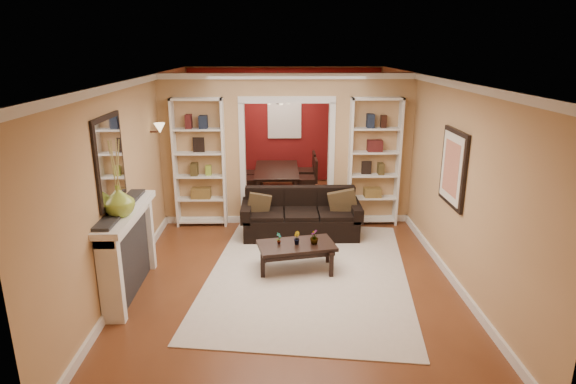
{
  "coord_description": "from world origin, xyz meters",
  "views": [
    {
      "loc": [
        -0.17,
        -7.29,
        3.13
      ],
      "look_at": [
        -0.03,
        -0.8,
        1.16
      ],
      "focal_mm": 30.0,
      "sensor_mm": 36.0,
      "label": 1
    }
  ],
  "objects_px": {
    "bookshelf_left": "(200,163)",
    "fireplace": "(131,252)",
    "coffee_table": "(296,257)",
    "dining_table": "(278,182)",
    "sofa": "(301,214)",
    "bookshelf_right": "(374,162)"
  },
  "relations": [
    {
      "from": "coffee_table",
      "to": "fireplace",
      "type": "height_order",
      "value": "fireplace"
    },
    {
      "from": "bookshelf_right",
      "to": "dining_table",
      "type": "distance_m",
      "value": 2.61
    },
    {
      "from": "coffee_table",
      "to": "bookshelf_left",
      "type": "xyz_separation_m",
      "value": [
        -1.64,
        1.93,
        0.94
      ]
    },
    {
      "from": "sofa",
      "to": "dining_table",
      "type": "distance_m",
      "value": 2.4
    },
    {
      "from": "fireplace",
      "to": "dining_table",
      "type": "distance_m",
      "value": 4.74
    },
    {
      "from": "dining_table",
      "to": "coffee_table",
      "type": "bearing_deg",
      "value": -176.14
    },
    {
      "from": "bookshelf_left",
      "to": "sofa",
      "type": "bearing_deg",
      "value": -18.11
    },
    {
      "from": "fireplace",
      "to": "bookshelf_left",
      "type": "bearing_deg",
      "value": 77.95
    },
    {
      "from": "sofa",
      "to": "coffee_table",
      "type": "distance_m",
      "value": 1.37
    },
    {
      "from": "sofa",
      "to": "bookshelf_left",
      "type": "height_order",
      "value": "bookshelf_left"
    },
    {
      "from": "coffee_table",
      "to": "fireplace",
      "type": "xyz_separation_m",
      "value": [
        -2.18,
        -0.6,
        0.37
      ]
    },
    {
      "from": "bookshelf_left",
      "to": "bookshelf_right",
      "type": "height_order",
      "value": "same"
    },
    {
      "from": "dining_table",
      "to": "bookshelf_right",
      "type": "bearing_deg",
      "value": -136.31
    },
    {
      "from": "dining_table",
      "to": "bookshelf_left",
      "type": "bearing_deg",
      "value": 142.04
    },
    {
      "from": "bookshelf_right",
      "to": "fireplace",
      "type": "height_order",
      "value": "bookshelf_right"
    },
    {
      "from": "dining_table",
      "to": "sofa",
      "type": "bearing_deg",
      "value": -170.89
    },
    {
      "from": "sofa",
      "to": "fireplace",
      "type": "xyz_separation_m",
      "value": [
        -2.31,
        -1.95,
        0.19
      ]
    },
    {
      "from": "coffee_table",
      "to": "sofa",
      "type": "bearing_deg",
      "value": 73.03
    },
    {
      "from": "sofa",
      "to": "dining_table",
      "type": "relative_size",
      "value": 1.2
    },
    {
      "from": "sofa",
      "to": "bookshelf_right",
      "type": "height_order",
      "value": "bookshelf_right"
    },
    {
      "from": "coffee_table",
      "to": "bookshelf_left",
      "type": "distance_m",
      "value": 2.71
    },
    {
      "from": "bookshelf_left",
      "to": "fireplace",
      "type": "relative_size",
      "value": 1.35
    }
  ]
}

